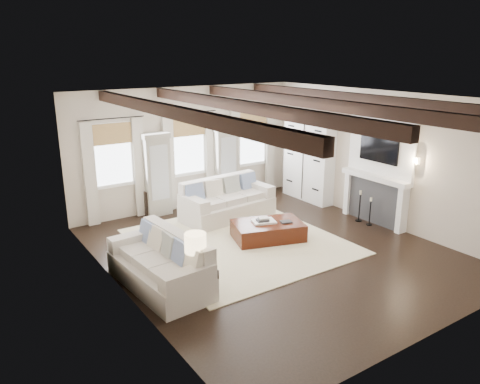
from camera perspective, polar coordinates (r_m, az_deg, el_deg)
ground at (r=10.01m, az=4.03°, el=-7.17°), size 7.50×7.50×0.00m
room_shell at (r=10.55m, az=4.47°, el=4.86°), size 6.54×7.54×3.22m
area_rug at (r=10.44m, az=-0.14°, el=-6.02°), size 4.03×4.31×0.02m
sofa_back at (r=11.83m, az=-1.71°, el=-1.25°), size 2.42×1.25×1.00m
sofa_left at (r=8.56m, az=-9.42°, el=-8.82°), size 1.18×2.31×0.96m
ottoman at (r=10.53m, az=3.42°, el=-4.76°), size 1.73×1.36×0.40m
tray at (r=10.46m, az=2.90°, el=-3.60°), size 0.59×0.51×0.04m
book_lower at (r=10.42m, az=2.77°, el=-3.45°), size 0.31×0.27×0.04m
book_upper at (r=10.44m, az=2.91°, el=-3.20°), size 0.26×0.23×0.03m
book_loose at (r=10.48m, az=5.64°, el=-3.65°), size 0.28×0.24×0.03m
side_table_front at (r=8.12m, az=-5.32°, el=-11.02°), size 0.56×0.56×0.56m
lamp_front at (r=7.82m, az=-5.46°, el=-6.44°), size 0.36×0.36×0.63m
side_table_back at (r=12.32m, az=-10.79°, el=-1.15°), size 0.44×0.44×0.66m
lamp_back at (r=12.11m, az=-10.99°, el=2.41°), size 0.39×0.39×0.68m
candlestick_near at (r=11.76m, az=15.55°, el=-2.57°), size 0.14×0.14×0.70m
candlestick_far at (r=11.95m, az=14.36°, el=-1.96°), size 0.16×0.16×0.79m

